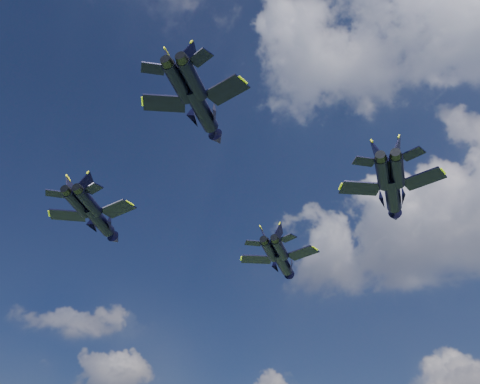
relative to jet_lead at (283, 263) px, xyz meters
name	(u,v)px	position (x,y,z in m)	size (l,w,h in m)	color
jet_lead	(283,263)	(0.00, 0.00, 0.00)	(12.94, 17.44, 4.10)	black
jet_left	(100,221)	(-15.77, -27.46, -0.37)	(12.72, 17.45, 4.12)	black
jet_right	(393,194)	(23.83, -12.42, -1.16)	(13.51, 18.33, 4.32)	black
jet_slot	(203,111)	(11.19, -39.20, 0.05)	(12.24, 16.51, 3.88)	black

